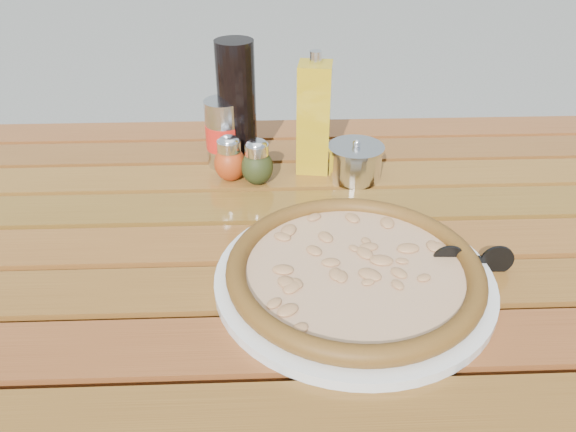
{
  "coord_description": "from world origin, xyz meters",
  "views": [
    {
      "loc": [
        -0.03,
        -0.67,
        1.21
      ],
      "look_at": [
        0.0,
        0.02,
        0.78
      ],
      "focal_mm": 35.0,
      "sensor_mm": 36.0,
      "label": 1
    }
  ],
  "objects_px": {
    "pepper_shaker": "(230,159)",
    "olive_oil_cruet": "(314,118)",
    "plate": "(354,279)",
    "oregano_shaker": "(257,163)",
    "parmesan_tin": "(355,161)",
    "table": "(288,282)",
    "sunglasses": "(472,260)",
    "pizza": "(354,269)",
    "soda_can": "(225,134)",
    "dark_bottle": "(237,105)"
  },
  "relations": [
    {
      "from": "plate",
      "to": "pepper_shaker",
      "type": "relative_size",
      "value": 4.39
    },
    {
      "from": "oregano_shaker",
      "to": "parmesan_tin",
      "type": "bearing_deg",
      "value": 4.84
    },
    {
      "from": "plate",
      "to": "parmesan_tin",
      "type": "relative_size",
      "value": 3.35
    },
    {
      "from": "dark_bottle",
      "to": "parmesan_tin",
      "type": "xyz_separation_m",
      "value": [
        0.2,
        -0.07,
        -0.08
      ]
    },
    {
      "from": "olive_oil_cruet",
      "to": "oregano_shaker",
      "type": "bearing_deg",
      "value": -153.28
    },
    {
      "from": "sunglasses",
      "to": "oregano_shaker",
      "type": "bearing_deg",
      "value": 141.37
    },
    {
      "from": "soda_can",
      "to": "oregano_shaker",
      "type": "bearing_deg",
      "value": -52.44
    },
    {
      "from": "parmesan_tin",
      "to": "table",
      "type": "bearing_deg",
      "value": -122.62
    },
    {
      "from": "table",
      "to": "pepper_shaker",
      "type": "distance_m",
      "value": 0.24
    },
    {
      "from": "oregano_shaker",
      "to": "olive_oil_cruet",
      "type": "height_order",
      "value": "olive_oil_cruet"
    },
    {
      "from": "sunglasses",
      "to": "dark_bottle",
      "type": "bearing_deg",
      "value": 136.59
    },
    {
      "from": "oregano_shaker",
      "to": "parmesan_tin",
      "type": "relative_size",
      "value": 0.76
    },
    {
      "from": "plate",
      "to": "oregano_shaker",
      "type": "relative_size",
      "value": 4.39
    },
    {
      "from": "olive_oil_cruet",
      "to": "table",
      "type": "bearing_deg",
      "value": -102.99
    },
    {
      "from": "pizza",
      "to": "pepper_shaker",
      "type": "xyz_separation_m",
      "value": [
        -0.17,
        0.29,
        0.02
      ]
    },
    {
      "from": "pizza",
      "to": "dark_bottle",
      "type": "xyz_separation_m",
      "value": [
        -0.16,
        0.36,
        0.09
      ]
    },
    {
      "from": "table",
      "to": "olive_oil_cruet",
      "type": "distance_m",
      "value": 0.29
    },
    {
      "from": "dark_bottle",
      "to": "olive_oil_cruet",
      "type": "distance_m",
      "value": 0.14
    },
    {
      "from": "pizza",
      "to": "soda_can",
      "type": "relative_size",
      "value": 3.67
    },
    {
      "from": "soda_can",
      "to": "sunglasses",
      "type": "xyz_separation_m",
      "value": [
        0.35,
        -0.33,
        -0.04
      ]
    },
    {
      "from": "sunglasses",
      "to": "soda_can",
      "type": "bearing_deg",
      "value": 139.19
    },
    {
      "from": "plate",
      "to": "pepper_shaker",
      "type": "xyz_separation_m",
      "value": [
        -0.17,
        0.29,
        0.03
      ]
    },
    {
      "from": "plate",
      "to": "oregano_shaker",
      "type": "distance_m",
      "value": 0.3
    },
    {
      "from": "pepper_shaker",
      "to": "parmesan_tin",
      "type": "height_order",
      "value": "pepper_shaker"
    },
    {
      "from": "table",
      "to": "dark_bottle",
      "type": "bearing_deg",
      "value": 107.17
    },
    {
      "from": "pepper_shaker",
      "to": "soda_can",
      "type": "height_order",
      "value": "soda_can"
    },
    {
      "from": "pepper_shaker",
      "to": "dark_bottle",
      "type": "height_order",
      "value": "dark_bottle"
    },
    {
      "from": "pepper_shaker",
      "to": "olive_oil_cruet",
      "type": "height_order",
      "value": "olive_oil_cruet"
    },
    {
      "from": "oregano_shaker",
      "to": "sunglasses",
      "type": "distance_m",
      "value": 0.38
    },
    {
      "from": "pizza",
      "to": "oregano_shaker",
      "type": "xyz_separation_m",
      "value": [
        -0.13,
        0.28,
        0.02
      ]
    },
    {
      "from": "plate",
      "to": "oregano_shaker",
      "type": "xyz_separation_m",
      "value": [
        -0.13,
        0.28,
        0.03
      ]
    },
    {
      "from": "soda_can",
      "to": "parmesan_tin",
      "type": "relative_size",
      "value": 1.12
    },
    {
      "from": "olive_oil_cruet",
      "to": "sunglasses",
      "type": "xyz_separation_m",
      "value": [
        0.19,
        -0.3,
        -0.08
      ]
    },
    {
      "from": "parmesan_tin",
      "to": "sunglasses",
      "type": "bearing_deg",
      "value": -65.86
    },
    {
      "from": "oregano_shaker",
      "to": "olive_oil_cruet",
      "type": "distance_m",
      "value": 0.12
    },
    {
      "from": "dark_bottle",
      "to": "table",
      "type": "bearing_deg",
      "value": -72.83
    },
    {
      "from": "dark_bottle",
      "to": "soda_can",
      "type": "bearing_deg",
      "value": -165.35
    },
    {
      "from": "dark_bottle",
      "to": "soda_can",
      "type": "relative_size",
      "value": 1.83
    },
    {
      "from": "table",
      "to": "oregano_shaker",
      "type": "relative_size",
      "value": 17.07
    },
    {
      "from": "pizza",
      "to": "soda_can",
      "type": "height_order",
      "value": "soda_can"
    },
    {
      "from": "table",
      "to": "plate",
      "type": "bearing_deg",
      "value": -50.77
    },
    {
      "from": "plate",
      "to": "soda_can",
      "type": "distance_m",
      "value": 0.4
    },
    {
      "from": "oregano_shaker",
      "to": "plate",
      "type": "bearing_deg",
      "value": -65.27
    },
    {
      "from": "dark_bottle",
      "to": "sunglasses",
      "type": "height_order",
      "value": "dark_bottle"
    },
    {
      "from": "pizza",
      "to": "soda_can",
      "type": "bearing_deg",
      "value": 117.76
    },
    {
      "from": "sunglasses",
      "to": "olive_oil_cruet",
      "type": "bearing_deg",
      "value": 124.79
    },
    {
      "from": "oregano_shaker",
      "to": "parmesan_tin",
      "type": "xyz_separation_m",
      "value": [
        0.17,
        0.01,
        -0.01
      ]
    },
    {
      "from": "table",
      "to": "plate",
      "type": "distance_m",
      "value": 0.15
    },
    {
      "from": "table",
      "to": "pizza",
      "type": "bearing_deg",
      "value": -50.77
    },
    {
      "from": "plate",
      "to": "olive_oil_cruet",
      "type": "distance_m",
      "value": 0.34
    }
  ]
}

